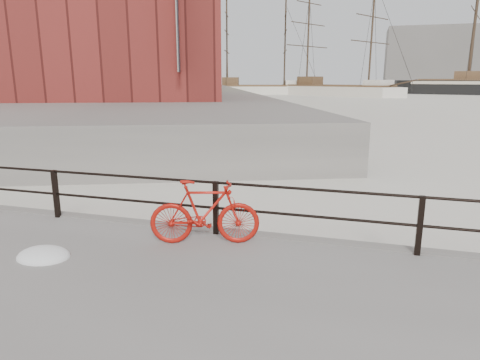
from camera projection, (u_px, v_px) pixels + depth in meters
The scene contains 12 objects.
ground at pixel (414, 270), 7.25m from camera, with size 400.00×400.00×0.00m, color white.
far_quay at pixel (163, 90), 85.17m from camera, with size 24.00×150.00×1.80m, color gray.
guardrail at pixel (420, 226), 6.91m from camera, with size 28.00×0.10×1.00m, color black, non-canonical shape.
bicycle at pixel (205, 212), 7.38m from camera, with size 1.89×0.28×1.14m, color #B8150C.
schooner_mid at pixel (335, 96), 79.69m from camera, with size 29.60×12.52×21.23m, color silver, non-canonical shape.
schooner_left at pixel (255, 94), 87.01m from camera, with size 25.37×11.53×19.18m, color silver, non-canonical shape.
workboat_near at pixel (79, 115), 37.93m from camera, with size 11.76×3.92×7.00m, color black, non-canonical shape.
workboat_far at pixel (124, 103), 56.09m from camera, with size 11.07×3.82×7.00m, color black, non-canonical shape.
apartment_cream at pixel (144, 22), 72.62m from camera, with size 20.00×15.00×21.20m, color beige.
apartment_grey at pixel (156, 30), 93.68m from camera, with size 22.00×15.00×23.20m, color #AAAAA5.
apartment_brick at pixel (164, 43), 116.17m from camera, with size 24.00×15.00×21.20m, color brown.
industrial_west at pixel (441, 59), 130.45m from camera, with size 32.00×18.00×18.00m, color gray.
Camera 1 is at (-0.96, -7.26, 3.18)m, focal length 32.00 mm.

